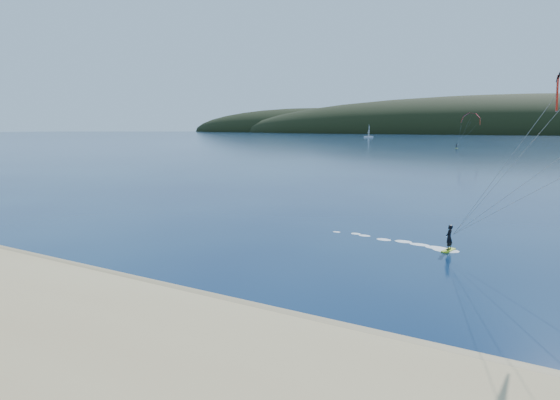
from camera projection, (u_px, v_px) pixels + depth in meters
name	position (u px, v px, depth m)	size (l,w,h in m)	color
ground	(145.00, 336.00, 20.75)	(1800.00, 1800.00, 0.00)	#08183D
wet_sand	(208.00, 303.00, 24.60)	(220.00, 2.50, 0.10)	olive
headland	(533.00, 134.00, 659.00)	(1200.00, 310.00, 140.00)	black
kitesurfer_far	(470.00, 123.00, 195.24)	(10.74, 8.11, 13.95)	#A6CD18
sailboat	(369.00, 136.00, 420.89)	(8.53, 5.85, 11.96)	white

